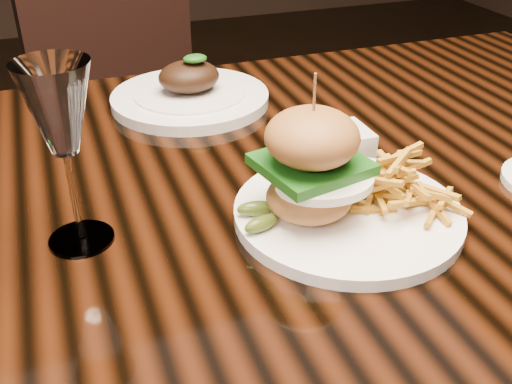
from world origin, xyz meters
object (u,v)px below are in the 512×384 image
object	(u,v)px
burger_plate	(346,184)
chair_far	(131,95)
dining_table	(235,232)
wine_glass	(59,115)
far_dish	(190,94)

from	to	relation	value
burger_plate	chair_far	world-z (taller)	chair_far
dining_table	chair_far	xyz separation A→B (m)	(-0.00, 0.89, -0.13)
dining_table	burger_plate	bearing A→B (deg)	-52.34
burger_plate	wine_glass	size ratio (longest dim) A/B	1.30
dining_table	burger_plate	world-z (taller)	burger_plate
wine_glass	chair_far	world-z (taller)	wine_glass
wine_glass	far_dish	size ratio (longest dim) A/B	0.79
burger_plate	chair_far	bearing A→B (deg)	95.48
burger_plate	wine_glass	bearing A→B (deg)	168.26
far_dish	wine_glass	bearing A→B (deg)	-121.97
wine_glass	burger_plate	bearing A→B (deg)	-11.73
dining_table	burger_plate	size ratio (longest dim) A/B	5.97
dining_table	far_dish	xyz separation A→B (m)	(0.01, 0.28, 0.09)
burger_plate	far_dish	distance (m)	0.41
dining_table	burger_plate	distance (m)	0.20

